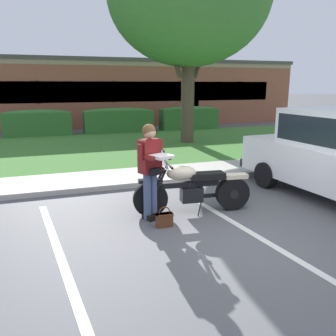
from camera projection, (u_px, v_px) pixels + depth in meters
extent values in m
plane|color=#565659|center=(241.00, 233.00, 5.68)|extent=(140.00, 140.00, 0.00)
cube|color=#B7B2A8|center=(174.00, 181.00, 8.56)|extent=(60.00, 0.20, 0.12)
cube|color=#B7B2A8|center=(164.00, 173.00, 9.35)|extent=(60.00, 1.50, 0.08)
cube|color=#3D752D|center=(127.00, 146.00, 13.53)|extent=(60.00, 7.58, 0.06)
cube|color=silver|center=(59.00, 254.00, 4.97)|extent=(0.59, 4.39, 0.01)
cube|color=silver|center=(242.00, 227.00, 5.90)|extent=(0.59, 4.39, 0.01)
cylinder|color=black|center=(150.00, 199.00, 6.37)|extent=(0.65, 0.17, 0.64)
cylinder|color=black|center=(150.00, 199.00, 6.37)|extent=(0.19, 0.14, 0.18)
cylinder|color=black|center=(232.00, 193.00, 6.71)|extent=(0.66, 0.25, 0.64)
cylinder|color=black|center=(232.00, 193.00, 6.71)|extent=(0.20, 0.22, 0.18)
cube|color=black|center=(150.00, 181.00, 6.29)|extent=(0.45, 0.19, 0.06)
cube|color=beige|center=(236.00, 176.00, 6.64)|extent=(0.46, 0.25, 0.08)
cylinder|color=black|center=(159.00, 185.00, 6.26)|extent=(0.31, 0.08, 0.58)
cylinder|color=black|center=(157.00, 183.00, 6.41)|extent=(0.31, 0.08, 0.58)
sphere|color=black|center=(160.00, 170.00, 6.28)|extent=(0.17, 0.17, 0.17)
cylinder|color=black|center=(167.00, 163.00, 6.28)|extent=(0.11, 0.72, 0.03)
cylinder|color=black|center=(172.00, 168.00, 5.94)|extent=(0.05, 0.10, 0.04)
cylinder|color=black|center=(163.00, 159.00, 6.62)|extent=(0.05, 0.10, 0.04)
sphere|color=black|center=(170.00, 158.00, 5.96)|extent=(0.08, 0.08, 0.08)
sphere|color=black|center=(163.00, 151.00, 6.53)|extent=(0.08, 0.08, 0.08)
cube|color=#B2BCC6|center=(163.00, 158.00, 6.24)|extent=(0.18, 0.37, 0.35)
cube|color=black|center=(190.00, 184.00, 6.47)|extent=(1.10, 0.22, 0.10)
ellipsoid|color=beige|center=(181.00, 173.00, 6.39)|extent=(0.59, 0.38, 0.26)
cube|color=black|center=(207.00, 176.00, 6.51)|extent=(0.67, 0.35, 0.12)
cube|color=black|center=(192.00, 194.00, 6.53)|extent=(0.42, 0.28, 0.28)
cylinder|color=black|center=(190.00, 186.00, 6.48)|extent=(0.19, 0.14, 0.21)
cylinder|color=black|center=(193.00, 186.00, 6.50)|extent=(0.19, 0.14, 0.21)
cylinder|color=black|center=(208.00, 196.00, 6.76)|extent=(0.61, 0.15, 0.08)
cylinder|color=black|center=(217.00, 195.00, 6.81)|extent=(0.61, 0.15, 0.08)
cylinder|color=black|center=(200.00, 207.00, 6.45)|extent=(0.13, 0.11, 0.30)
cube|color=black|center=(154.00, 215.00, 6.33)|extent=(0.20, 0.26, 0.10)
cube|color=black|center=(148.00, 217.00, 6.24)|extent=(0.20, 0.26, 0.10)
cylinder|color=#47567A|center=(153.00, 195.00, 6.25)|extent=(0.14, 0.14, 0.86)
cylinder|color=#47567A|center=(147.00, 197.00, 6.16)|extent=(0.14, 0.14, 0.86)
cube|color=maroon|center=(150.00, 156.00, 6.04)|extent=(0.44, 0.35, 0.58)
cube|color=maroon|center=(150.00, 141.00, 5.98)|extent=(0.35, 0.30, 0.06)
sphere|color=tan|center=(150.00, 133.00, 5.95)|extent=(0.21, 0.21, 0.21)
sphere|color=brown|center=(149.00, 131.00, 5.95)|extent=(0.23, 0.23, 0.23)
cube|color=black|center=(155.00, 171.00, 6.01)|extent=(0.24, 0.18, 0.12)
cylinder|color=maroon|center=(163.00, 155.00, 6.03)|extent=(0.22, 0.35, 0.09)
cylinder|color=maroon|center=(149.00, 158.00, 5.82)|extent=(0.22, 0.35, 0.09)
cylinder|color=maroon|center=(160.00, 149.00, 6.15)|extent=(0.10, 0.10, 0.28)
cylinder|color=maroon|center=(140.00, 152.00, 5.86)|extent=(0.10, 0.10, 0.28)
cube|color=white|center=(161.00, 156.00, 5.82)|extent=(0.42, 0.42, 0.05)
cube|color=#562D19|center=(164.00, 220.00, 5.92)|extent=(0.28, 0.12, 0.24)
cube|color=#562D19|center=(165.00, 214.00, 5.89)|extent=(0.28, 0.13, 0.04)
torus|color=#562D19|center=(164.00, 212.00, 5.89)|extent=(0.20, 0.02, 0.20)
cube|color=black|center=(329.00, 133.00, 6.48)|extent=(0.25, 2.72, 0.55)
cube|color=black|center=(312.00, 126.00, 7.91)|extent=(1.57, 0.35, 0.51)
cube|color=black|center=(271.00, 160.00, 9.32)|extent=(1.90, 0.24, 0.20)
cylinder|color=black|center=(266.00, 175.00, 8.17)|extent=(0.28, 0.62, 0.60)
cylinder|color=black|center=(323.00, 168.00, 8.85)|extent=(0.28, 0.62, 0.60)
cylinder|color=#4C3D2D|center=(188.00, 102.00, 13.96)|extent=(0.52, 0.52, 3.32)
cylinder|color=#4C3D2D|center=(200.00, 61.00, 13.75)|extent=(0.18, 1.16, 1.35)
cylinder|color=#4C3D2D|center=(175.00, 58.00, 13.39)|extent=(0.18, 1.27, 1.47)
cube|color=#336B2D|center=(38.00, 125.00, 16.16)|extent=(2.99, 0.90, 1.10)
ellipsoid|color=#336B2D|center=(37.00, 113.00, 16.03)|extent=(2.84, 0.84, 0.28)
cube|color=#336B2D|center=(119.00, 122.00, 17.35)|extent=(3.38, 0.90, 1.10)
ellipsoid|color=#336B2D|center=(118.00, 111.00, 17.22)|extent=(3.21, 0.84, 0.28)
cube|color=#336B2D|center=(189.00, 119.00, 18.55)|extent=(3.06, 0.90, 1.10)
ellipsoid|color=#336B2D|center=(189.00, 109.00, 18.42)|extent=(2.90, 0.84, 0.28)
cube|color=#93513D|center=(102.00, 93.00, 22.82)|extent=(22.82, 8.27, 3.58)
cube|color=#998466|center=(112.00, 63.00, 18.66)|extent=(22.82, 0.10, 0.24)
cube|color=#4C4742|center=(101.00, 63.00, 22.38)|extent=(23.05, 8.35, 0.20)
cube|color=#1E282D|center=(113.00, 92.00, 19.00)|extent=(19.40, 0.06, 1.10)
cube|color=#93513D|center=(38.00, 92.00, 17.76)|extent=(0.08, 0.04, 1.20)
cube|color=#93513D|center=(114.00, 92.00, 18.99)|extent=(0.08, 0.04, 1.20)
cube|color=#93513D|center=(180.00, 91.00, 20.22)|extent=(0.08, 0.04, 1.20)
cube|color=#93513D|center=(239.00, 91.00, 21.45)|extent=(0.08, 0.04, 1.20)
cube|color=#473323|center=(191.00, 107.00, 20.67)|extent=(1.00, 0.08, 2.10)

